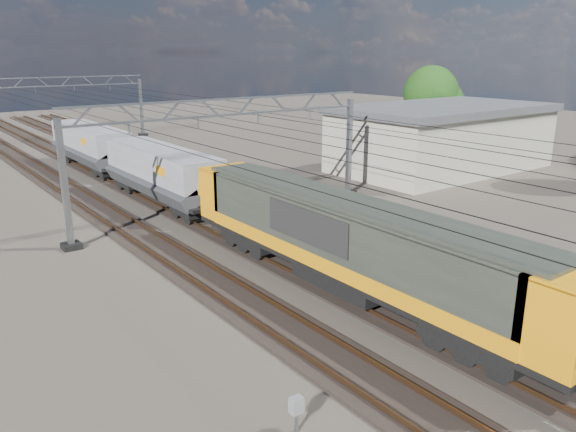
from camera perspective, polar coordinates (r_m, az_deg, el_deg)
ground at (r=30.96m, az=-1.88°, el=-1.80°), size 160.00×160.00×0.00m
track_outer_west at (r=28.14m, az=-11.97°, el=-3.89°), size 2.60×140.00×0.30m
track_loco at (r=29.90m, az=-5.03°, el=-2.37°), size 2.60×140.00×0.30m
track_inner_east at (r=32.07m, az=1.05°, el=-1.01°), size 2.60×140.00×0.30m
track_outer_east at (r=34.57m, az=6.30°, el=0.18°), size 2.60×140.00×0.30m
catenary_gantry_mid at (r=33.29m, az=-5.92°, el=6.34°), size 19.90×0.90×7.11m
catenary_gantry_far at (r=66.57m, az=-22.39°, el=10.18°), size 19.90×0.90×7.11m
overhead_wires at (r=36.49m, az=-9.30°, el=10.02°), size 12.03×140.00×0.53m
locomotive at (r=22.82m, az=6.06°, el=-2.41°), size 2.76×21.10×3.62m
hopper_wagon_lead at (r=37.33m, az=-12.71°, el=4.50°), size 3.38×13.00×3.25m
hopper_wagon_mid at (r=50.46m, az=-19.46°, el=6.97°), size 3.38×13.00×3.25m
trackside_cabinet at (r=15.34m, az=0.86°, el=-18.80°), size 0.36×0.27×1.05m
industrial_shed at (r=49.63m, az=15.35°, el=7.75°), size 18.60×10.60×5.40m
tree_far at (r=60.65m, az=14.65°, el=11.75°), size 5.99×5.59×8.38m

